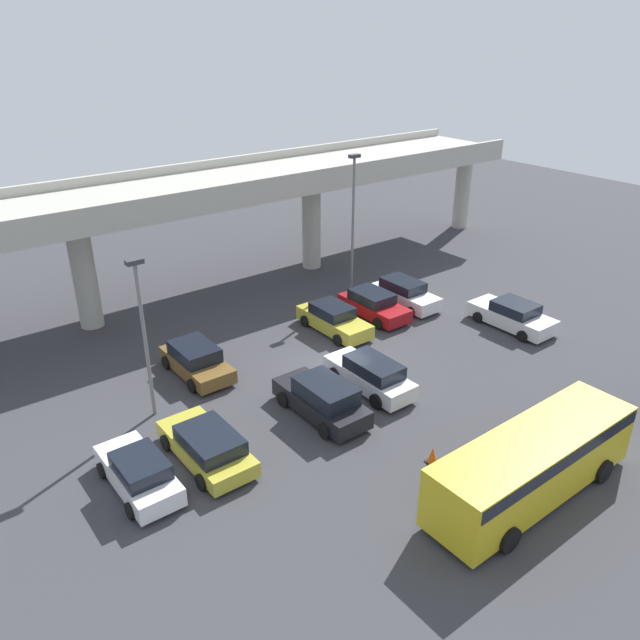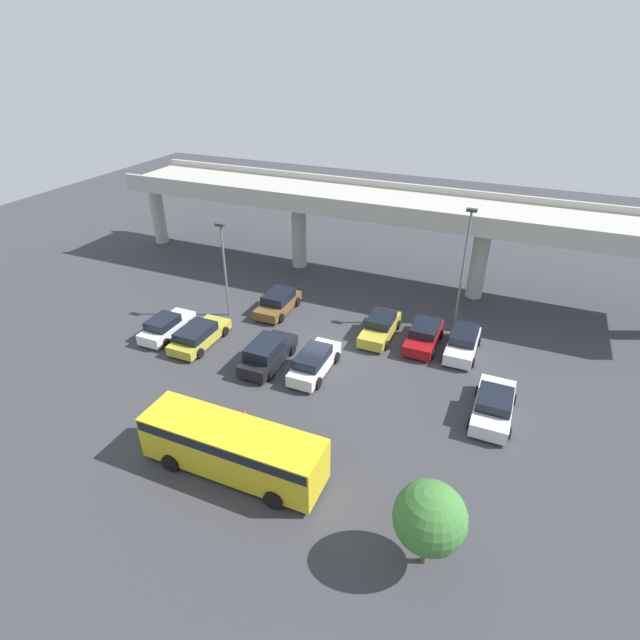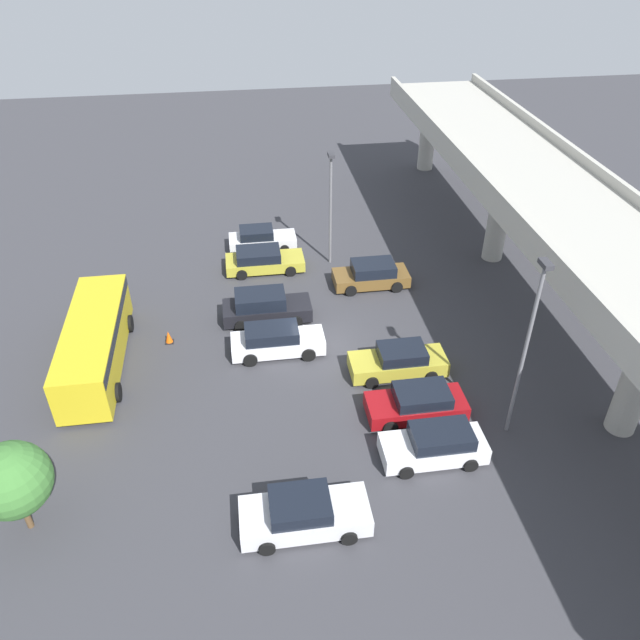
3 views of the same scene
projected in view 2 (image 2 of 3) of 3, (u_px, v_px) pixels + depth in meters
The scene contains 16 objects.
ground_plane at pixel (325, 354), 33.31m from camera, with size 100.61×100.61×0.00m, color #38383D.
highway_overpass at pixel (386, 209), 40.26m from camera, with size 48.24×6.87×7.66m.
parked_car_0 at pixel (166, 326), 35.07m from camera, with size 2.01×4.40×1.49m.
parked_car_1 at pixel (199, 335), 34.07m from camera, with size 2.26×4.87×1.41m.
parked_car_2 at pixel (278, 302), 38.15m from camera, with size 2.18×4.50×1.53m.
parked_car_3 at pixel (268, 353), 31.91m from camera, with size 2.15×4.87×1.73m.
parked_car_4 at pixel (314, 362), 31.14m from camera, with size 1.98×4.79×1.59m.
parked_car_5 at pixel (380, 327), 34.99m from camera, with size 2.06×4.78×1.53m.
parked_car_6 at pixel (424, 335), 34.01m from camera, with size 2.14×4.52×1.49m.
parked_car_7 at pixel (463, 343), 33.14m from camera, with size 2.05×4.43×1.55m.
parked_car_8 at pixel (494, 406), 27.54m from camera, with size 2.24×4.90×1.54m.
shuttle_bus at pixel (232, 446), 23.69m from camera, with size 9.09×2.78×2.58m.
lamp_post_near_aisle at pixel (464, 260), 34.35m from camera, with size 0.70×0.35×8.66m.
lamp_post_mid_lot at pixel (224, 263), 35.84m from camera, with size 0.70×0.35×7.24m.
tree_front_centre at pixel (430, 518), 18.87m from camera, with size 2.85×2.85×4.05m.
traffic_cone at pixel (245, 414), 27.49m from camera, with size 0.44×0.44×0.70m.
Camera 2 is at (10.66, -25.68, 18.49)m, focal length 28.00 mm.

